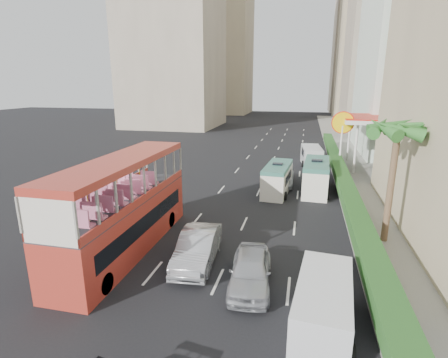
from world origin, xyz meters
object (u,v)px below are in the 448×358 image
(panel_van_near, at_px, (323,306))
(shell_station, at_px, (372,143))
(minibus_near, at_px, (277,179))
(palm_tree, at_px, (391,186))
(car_silver_lane_b, at_px, (250,286))
(panel_van_far, at_px, (311,156))
(car_silver_lane_a, at_px, (198,262))
(van_asset, at_px, (280,185))
(double_decker_bus, at_px, (124,206))
(minibus_far, at_px, (316,177))

(panel_van_near, relative_size, shell_station, 0.59)
(minibus_near, xyz_separation_m, palm_tree, (6.71, -8.21, 2.19))
(car_silver_lane_b, bearing_deg, minibus_near, 84.86)
(minibus_near, relative_size, panel_van_far, 1.10)
(car_silver_lane_a, bearing_deg, car_silver_lane_b, -31.47)
(panel_van_far, height_order, palm_tree, palm_tree)
(minibus_near, relative_size, palm_tree, 0.84)
(car_silver_lane_a, xyz_separation_m, palm_tree, (9.61, 4.52, 3.38))
(van_asset, relative_size, palm_tree, 0.75)
(panel_van_far, bearing_deg, car_silver_lane_a, -109.20)
(van_asset, bearing_deg, car_silver_lane_a, -102.44)
(double_decker_bus, relative_size, panel_van_far, 2.25)
(van_asset, height_order, minibus_near, minibus_near)
(car_silver_lane_b, distance_m, panel_van_near, 3.85)
(minibus_near, height_order, shell_station, shell_station)
(car_silver_lane_b, height_order, panel_van_far, panel_van_far)
(car_silver_lane_a, relative_size, palm_tree, 0.77)
(van_asset, bearing_deg, panel_van_far, 72.00)
(car_silver_lane_a, height_order, van_asset, car_silver_lane_a)
(double_decker_bus, height_order, palm_tree, palm_tree)
(panel_van_near, bearing_deg, car_silver_lane_b, 149.30)
(minibus_near, bearing_deg, double_decker_bus, -115.60)
(car_silver_lane_b, bearing_deg, panel_van_far, 78.53)
(car_silver_lane_a, height_order, minibus_near, minibus_near)
(car_silver_lane_a, height_order, shell_station, shell_station)
(double_decker_bus, relative_size, car_silver_lane_b, 2.46)
(panel_van_near, bearing_deg, palm_tree, 71.46)
(car_silver_lane_b, xyz_separation_m, minibus_far, (3.09, 15.26, 1.29))
(double_decker_bus, bearing_deg, car_silver_lane_b, -15.69)
(minibus_near, xyz_separation_m, shell_station, (8.91, 10.79, 1.56))
(minibus_far, bearing_deg, car_silver_lane_a, -110.81)
(minibus_far, distance_m, panel_van_near, 17.48)
(van_asset, height_order, panel_van_far, panel_van_far)
(van_asset, xyz_separation_m, panel_van_far, (2.73, 9.06, 0.98))
(minibus_far, relative_size, palm_tree, 0.91)
(minibus_near, height_order, panel_van_far, minibus_near)
(double_decker_bus, relative_size, car_silver_lane_a, 2.22)
(palm_tree, height_order, shell_station, palm_tree)
(car_silver_lane_a, relative_size, panel_van_near, 1.05)
(panel_van_far, bearing_deg, palm_tree, -84.75)
(car_silver_lane_a, height_order, panel_van_far, panel_van_far)
(car_silver_lane_b, xyz_separation_m, panel_van_far, (2.83, 25.70, 0.98))
(double_decker_bus, xyz_separation_m, palm_tree, (13.80, 4.00, 0.85))
(car_silver_lane_b, height_order, van_asset, car_silver_lane_b)
(car_silver_lane_a, xyz_separation_m, minibus_far, (6.00, 13.78, 1.29))
(palm_tree, bearing_deg, double_decker_bus, -163.84)
(panel_van_near, bearing_deg, shell_station, 83.44)
(minibus_far, height_order, shell_station, shell_station)
(car_silver_lane_a, relative_size, minibus_far, 0.85)
(car_silver_lane_b, relative_size, van_asset, 0.93)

